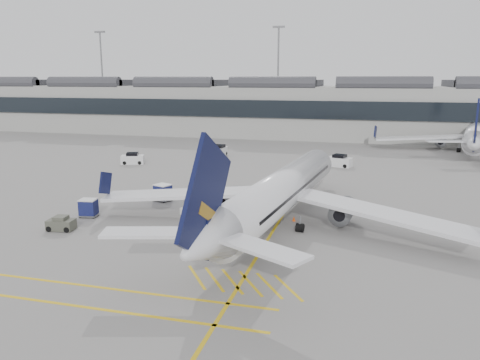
% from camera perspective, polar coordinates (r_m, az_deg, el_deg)
% --- Properties ---
extents(ground, '(220.00, 220.00, 0.00)m').
position_cam_1_polar(ground, '(39.89, -11.31, -6.51)').
color(ground, gray).
rests_on(ground, ground).
extents(terminal, '(200.00, 20.45, 12.40)m').
position_cam_1_polar(terminal, '(107.24, 5.86, 8.72)').
color(terminal, '#9E9E99').
rests_on(terminal, ground).
extents(light_masts, '(113.00, 0.60, 25.45)m').
position_cam_1_polar(light_masts, '(121.22, 6.25, 13.07)').
color(light_masts, slate).
rests_on(light_masts, ground).
extents(apron_markings, '(0.25, 60.00, 0.01)m').
position_cam_1_polar(apron_markings, '(46.09, 5.58, -3.75)').
color(apron_markings, gold).
rests_on(apron_markings, ground).
extents(airliner_main, '(33.30, 36.58, 9.74)m').
position_cam_1_polar(airliner_main, '(41.42, 4.90, -1.48)').
color(airliner_main, silver).
rests_on(airliner_main, ground).
extents(airliner_far, '(33.38, 36.83, 9.91)m').
position_cam_1_polar(airliner_far, '(92.03, 26.75, 4.88)').
color(airliner_far, silver).
rests_on(airliner_far, ground).
extents(belt_loader, '(4.45, 2.89, 1.78)m').
position_cam_1_polar(belt_loader, '(44.14, -5.18, -3.77)').
color(belt_loader, silver).
rests_on(belt_loader, ground).
extents(baggage_cart_a, '(2.10, 1.86, 1.92)m').
position_cam_1_polar(baggage_cart_a, '(46.81, -5.05, -2.19)').
color(baggage_cart_a, gray).
rests_on(baggage_cart_a, ground).
extents(baggage_cart_b, '(1.82, 1.59, 1.71)m').
position_cam_1_polar(baggage_cart_b, '(47.78, -1.80, -1.98)').
color(baggage_cart_b, gray).
rests_on(baggage_cart_b, ground).
extents(baggage_cart_c, '(2.08, 1.91, 1.78)m').
position_cam_1_polar(baggage_cart_c, '(49.98, -9.39, -1.46)').
color(baggage_cart_c, gray).
rests_on(baggage_cart_c, ground).
extents(baggage_cart_d, '(1.79, 1.55, 1.69)m').
position_cam_1_polar(baggage_cart_d, '(45.94, -17.99, -3.19)').
color(baggage_cart_d, gray).
rests_on(baggage_cart_d, ground).
extents(ramp_agent_a, '(0.66, 0.71, 1.64)m').
position_cam_1_polar(ramp_agent_a, '(42.08, -4.37, -4.13)').
color(ramp_agent_a, orange).
rests_on(ramp_agent_a, ground).
extents(ramp_agent_b, '(0.99, 0.86, 1.73)m').
position_cam_1_polar(ramp_agent_b, '(42.24, -3.47, -3.99)').
color(ramp_agent_b, '#EA560C').
rests_on(ramp_agent_b, ground).
extents(pushback_tug, '(2.36, 1.63, 1.24)m').
position_cam_1_polar(pushback_tug, '(42.84, -20.97, -5.01)').
color(pushback_tug, '#4C4D41').
rests_on(pushback_tug, ground).
extents(safety_cone_nose, '(0.40, 0.40, 0.56)m').
position_cam_1_polar(safety_cone_nose, '(60.27, 9.54, 0.23)').
color(safety_cone_nose, '#F24C0A').
rests_on(safety_cone_nose, ground).
extents(safety_cone_engine, '(0.32, 0.32, 0.44)m').
position_cam_1_polar(safety_cone_engine, '(42.84, 6.59, -4.72)').
color(safety_cone_engine, '#F24C0A').
rests_on(safety_cone_engine, ground).
extents(service_van_left, '(3.71, 2.68, 1.72)m').
position_cam_1_polar(service_van_left, '(72.69, -12.95, 2.53)').
color(service_van_left, silver).
rests_on(service_van_left, ground).
extents(service_van_mid, '(2.14, 3.86, 1.92)m').
position_cam_1_polar(service_van_mid, '(77.97, -2.61, 3.55)').
color(service_van_mid, silver).
rests_on(service_van_mid, ground).
extents(service_van_right, '(3.84, 2.71, 1.79)m').
position_cam_1_polar(service_van_right, '(70.20, 12.03, 2.26)').
color(service_van_right, silver).
rests_on(service_van_right, ground).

